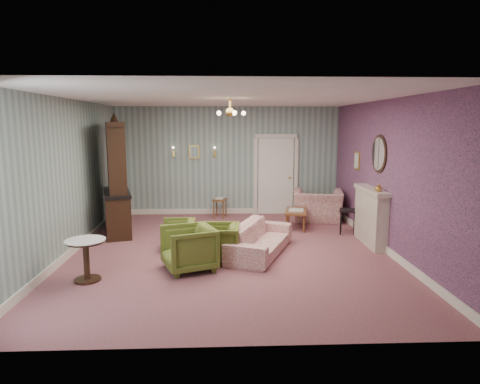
{
  "coord_description": "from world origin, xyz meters",
  "views": [
    {
      "loc": [
        -0.14,
        -7.78,
        2.43
      ],
      "look_at": [
        0.2,
        0.4,
        1.1
      ],
      "focal_mm": 31.28,
      "sensor_mm": 36.0,
      "label": 1
    }
  ],
  "objects_px": {
    "wingback_chair": "(318,200)",
    "side_table_black": "(348,222)",
    "sofa_chintz": "(260,234)",
    "olive_chair_b": "(219,241)",
    "olive_chair_a": "(189,246)",
    "pedestal_table": "(86,260)",
    "olive_chair_c": "(178,233)",
    "fireplace": "(371,216)",
    "coffee_table": "(296,219)",
    "dresser": "(116,175)"
  },
  "relations": [
    {
      "from": "wingback_chair",
      "to": "side_table_black",
      "type": "xyz_separation_m",
      "value": [
        0.38,
        -1.3,
        -0.25
      ]
    },
    {
      "from": "sofa_chintz",
      "to": "wingback_chair",
      "type": "relative_size",
      "value": 1.66
    },
    {
      "from": "olive_chair_b",
      "to": "sofa_chintz",
      "type": "height_order",
      "value": "sofa_chintz"
    },
    {
      "from": "olive_chair_a",
      "to": "sofa_chintz",
      "type": "relative_size",
      "value": 0.41
    },
    {
      "from": "sofa_chintz",
      "to": "pedestal_table",
      "type": "bearing_deg",
      "value": 136.23
    },
    {
      "from": "olive_chair_a",
      "to": "olive_chair_c",
      "type": "distance_m",
      "value": 1.23
    },
    {
      "from": "olive_chair_c",
      "to": "olive_chair_a",
      "type": "bearing_deg",
      "value": 12.83
    },
    {
      "from": "side_table_black",
      "to": "pedestal_table",
      "type": "relative_size",
      "value": 0.82
    },
    {
      "from": "sofa_chintz",
      "to": "fireplace",
      "type": "height_order",
      "value": "fireplace"
    },
    {
      "from": "olive_chair_c",
      "to": "olive_chair_b",
      "type": "bearing_deg",
      "value": 46.53
    },
    {
      "from": "sofa_chintz",
      "to": "coffee_table",
      "type": "bearing_deg",
      "value": -6.36
    },
    {
      "from": "dresser",
      "to": "fireplace",
      "type": "distance_m",
      "value": 5.53
    },
    {
      "from": "olive_chair_c",
      "to": "coffee_table",
      "type": "height_order",
      "value": "olive_chair_c"
    },
    {
      "from": "fireplace",
      "to": "coffee_table",
      "type": "relative_size",
      "value": 1.61
    },
    {
      "from": "olive_chair_c",
      "to": "coffee_table",
      "type": "distance_m",
      "value": 3.03
    },
    {
      "from": "sofa_chintz",
      "to": "side_table_black",
      "type": "height_order",
      "value": "sofa_chintz"
    },
    {
      "from": "olive_chair_b",
      "to": "coffee_table",
      "type": "distance_m",
      "value": 2.91
    },
    {
      "from": "olive_chair_b",
      "to": "olive_chair_c",
      "type": "xyz_separation_m",
      "value": [
        -0.8,
        0.72,
        -0.04
      ]
    },
    {
      "from": "olive_chair_b",
      "to": "side_table_black",
      "type": "relative_size",
      "value": 1.32
    },
    {
      "from": "fireplace",
      "to": "coffee_table",
      "type": "distance_m",
      "value": 1.91
    },
    {
      "from": "olive_chair_b",
      "to": "fireplace",
      "type": "relative_size",
      "value": 0.52
    },
    {
      "from": "olive_chair_a",
      "to": "olive_chair_b",
      "type": "bearing_deg",
      "value": 112.28
    },
    {
      "from": "sofa_chintz",
      "to": "dresser",
      "type": "height_order",
      "value": "dresser"
    },
    {
      "from": "side_table_black",
      "to": "pedestal_table",
      "type": "bearing_deg",
      "value": -151.6
    },
    {
      "from": "olive_chair_c",
      "to": "coffee_table",
      "type": "xyz_separation_m",
      "value": [
        2.6,
        1.56,
        -0.1
      ]
    },
    {
      "from": "olive_chair_a",
      "to": "pedestal_table",
      "type": "distance_m",
      "value": 1.62
    },
    {
      "from": "olive_chair_c",
      "to": "sofa_chintz",
      "type": "height_order",
      "value": "sofa_chintz"
    },
    {
      "from": "dresser",
      "to": "pedestal_table",
      "type": "distance_m",
      "value": 3.11
    },
    {
      "from": "wingback_chair",
      "to": "coffee_table",
      "type": "height_order",
      "value": "wingback_chair"
    },
    {
      "from": "fireplace",
      "to": "pedestal_table",
      "type": "xyz_separation_m",
      "value": [
        -5.14,
        -1.83,
        -0.24
      ]
    },
    {
      "from": "olive_chair_a",
      "to": "pedestal_table",
      "type": "relative_size",
      "value": 1.22
    },
    {
      "from": "coffee_table",
      "to": "side_table_black",
      "type": "bearing_deg",
      "value": -26.29
    },
    {
      "from": "pedestal_table",
      "to": "dresser",
      "type": "bearing_deg",
      "value": 94.53
    },
    {
      "from": "olive_chair_a",
      "to": "side_table_black",
      "type": "relative_size",
      "value": 1.49
    },
    {
      "from": "olive_chair_a",
      "to": "wingback_chair",
      "type": "bearing_deg",
      "value": 118.7
    },
    {
      "from": "olive_chair_c",
      "to": "sofa_chintz",
      "type": "bearing_deg",
      "value": 76.42
    },
    {
      "from": "wingback_chair",
      "to": "fireplace",
      "type": "height_order",
      "value": "fireplace"
    },
    {
      "from": "pedestal_table",
      "to": "wingback_chair",
      "type": "bearing_deg",
      "value": 41.07
    },
    {
      "from": "sofa_chintz",
      "to": "coffee_table",
      "type": "distance_m",
      "value": 2.17
    },
    {
      "from": "olive_chair_c",
      "to": "wingback_chair",
      "type": "relative_size",
      "value": 0.54
    },
    {
      "from": "wingback_chair",
      "to": "side_table_black",
      "type": "relative_size",
      "value": 2.17
    },
    {
      "from": "side_table_black",
      "to": "pedestal_table",
      "type": "height_order",
      "value": "pedestal_table"
    },
    {
      "from": "olive_chair_b",
      "to": "dresser",
      "type": "height_order",
      "value": "dresser"
    },
    {
      "from": "pedestal_table",
      "to": "fireplace",
      "type": "bearing_deg",
      "value": 19.6
    },
    {
      "from": "olive_chair_a",
      "to": "fireplace",
      "type": "relative_size",
      "value": 0.59
    },
    {
      "from": "olive_chair_b",
      "to": "coffee_table",
      "type": "xyz_separation_m",
      "value": [
        1.8,
        2.29,
        -0.14
      ]
    },
    {
      "from": "coffee_table",
      "to": "side_table_black",
      "type": "xyz_separation_m",
      "value": [
        1.07,
        -0.53,
        0.05
      ]
    },
    {
      "from": "sofa_chintz",
      "to": "fireplace",
      "type": "bearing_deg",
      "value": -54.92
    },
    {
      "from": "olive_chair_a",
      "to": "fireplace",
      "type": "bearing_deg",
      "value": 90.23
    },
    {
      "from": "wingback_chair",
      "to": "fireplace",
      "type": "xyz_separation_m",
      "value": [
        0.59,
        -2.13,
        0.06
      ]
    }
  ]
}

